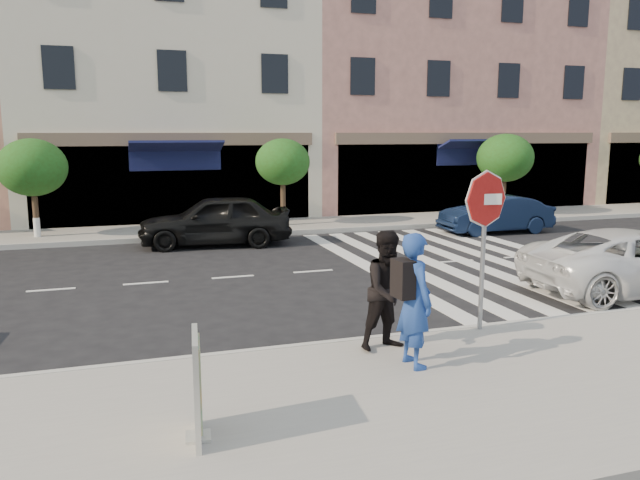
{
  "coord_description": "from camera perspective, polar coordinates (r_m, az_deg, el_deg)",
  "views": [
    {
      "loc": [
        -2.46,
        -10.38,
        3.4
      ],
      "look_at": [
        1.08,
        0.6,
        1.4
      ],
      "focal_mm": 35.0,
      "sensor_mm": 36.0,
      "label": 1
    }
  ],
  "objects": [
    {
      "name": "building_east_mid",
      "position": [
        30.89,
        9.45,
        15.48
      ],
      "size": [
        13.0,
        9.0,
        13.0
      ],
      "primitive_type": "cube",
      "color": "tan",
      "rests_on": "ground"
    },
    {
      "name": "stop_sign",
      "position": [
        10.45,
        14.88,
        2.18
      ],
      "size": [
        0.93,
        0.15,
        2.65
      ],
      "rotation": [
        0.0,
        0.0,
        -0.12
      ],
      "color": "gray",
      "rests_on": "sidewalk_near"
    },
    {
      "name": "car_far_right",
      "position": [
        22.06,
        15.77,
        2.27
      ],
      "size": [
        3.88,
        1.43,
        1.27
      ],
      "primitive_type": "imported",
      "rotation": [
        0.0,
        0.0,
        -1.59
      ],
      "color": "#0E1932",
      "rests_on": "ground"
    },
    {
      "name": "street_tree_wb",
      "position": [
        21.36,
        -24.82,
        6.01
      ],
      "size": [
        2.1,
        2.1,
        3.06
      ],
      "color": "#473323",
      "rests_on": "sidewalk_far"
    },
    {
      "name": "car_near_right",
      "position": [
        14.96,
        26.96,
        -1.73
      ],
      "size": [
        4.99,
        2.48,
        1.36
      ],
      "primitive_type": "imported",
      "rotation": [
        0.0,
        0.0,
        1.52
      ],
      "color": "silver",
      "rests_on": "ground"
    },
    {
      "name": "building_centre",
      "position": [
        27.53,
        -14.16,
        13.93
      ],
      "size": [
        11.0,
        9.0,
        11.0
      ],
      "primitive_type": "cube",
      "color": "beige",
      "rests_on": "ground"
    },
    {
      "name": "photographer",
      "position": [
        8.79,
        8.65,
        -5.46
      ],
      "size": [
        0.5,
        0.72,
        1.9
      ],
      "primitive_type": "imported",
      "rotation": [
        0.0,
        0.0,
        1.64
      ],
      "color": "navy",
      "rests_on": "sidewalk_near"
    },
    {
      "name": "sidewalk_near",
      "position": [
        7.81,
        2.33,
        -15.37
      ],
      "size": [
        60.0,
        4.5,
        0.15
      ],
      "primitive_type": "cube",
      "color": "gray",
      "rests_on": "ground"
    },
    {
      "name": "ground",
      "position": [
        11.19,
        -4.36,
        -7.88
      ],
      "size": [
        120.0,
        120.0,
        0.0
      ],
      "primitive_type": "plane",
      "color": "black",
      "rests_on": "ground"
    },
    {
      "name": "street_tree_c",
      "position": [
        21.9,
        -3.43,
        7.1
      ],
      "size": [
        1.9,
        1.9,
        3.04
      ],
      "color": "#473323",
      "rests_on": "sidewalk_far"
    },
    {
      "name": "walker",
      "position": [
        9.44,
        6.36,
        -4.6
      ],
      "size": [
        0.99,
        0.83,
        1.82
      ],
      "primitive_type": "imported",
      "rotation": [
        0.0,
        0.0,
        0.17
      ],
      "color": "black",
      "rests_on": "sidewalk_near"
    },
    {
      "name": "street_tree_ea",
      "position": [
        25.66,
        16.58,
        7.19
      ],
      "size": [
        2.2,
        2.2,
        3.19
      ],
      "color": "#473323",
      "rests_on": "sidewalk_far"
    },
    {
      "name": "sidewalk_far",
      "position": [
        21.77,
        -11.17,
        0.87
      ],
      "size": [
        60.0,
        3.0,
        0.15
      ],
      "primitive_type": "cube",
      "color": "gray",
      "rests_on": "ground"
    },
    {
      "name": "building_east_far",
      "position": [
        38.16,
        26.8,
        12.73
      ],
      "size": [
        12.0,
        9.0,
        12.0
      ],
      "primitive_type": "cube",
      "color": "beige",
      "rests_on": "ground"
    },
    {
      "name": "car_far_mid",
      "position": [
        19.11,
        -9.58,
        1.8
      ],
      "size": [
        4.7,
        2.29,
        1.55
      ],
      "primitive_type": "imported",
      "rotation": [
        0.0,
        0.0,
        -1.68
      ],
      "color": "black",
      "rests_on": "ground"
    },
    {
      "name": "poster_board",
      "position": [
        6.92,
        -11.16,
        -13.15
      ],
      "size": [
        0.3,
        0.77,
        1.17
      ],
      "rotation": [
        0.0,
        0.0,
        -0.11
      ],
      "color": "beige",
      "rests_on": "sidewalk_near"
    }
  ]
}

